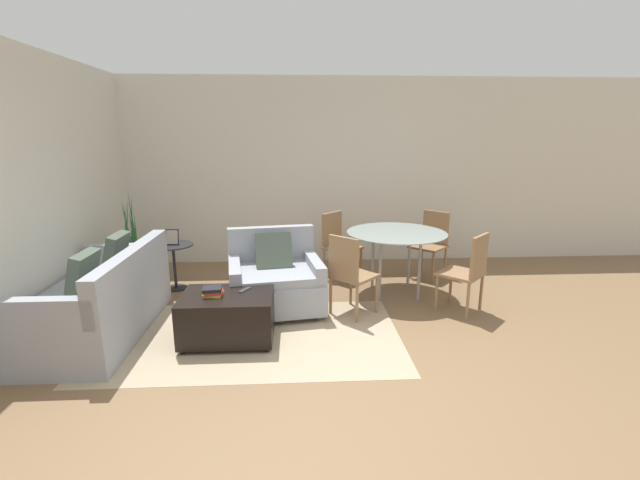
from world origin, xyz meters
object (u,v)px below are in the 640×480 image
(dining_chair_far_right, at_px, (432,240))
(picture_frame, at_px, (172,237))
(couch, at_px, (99,304))
(ottoman, at_px, (228,315))
(tv_remote_primary, at_px, (245,290))
(dining_chair_near_left, at_px, (349,270))
(dining_table, at_px, (396,238))
(side_table, at_px, (174,258))
(potted_plant, at_px, (134,264))
(book_stack, at_px, (213,291))
(armchair, at_px, (275,280))
(dining_chair_far_left, at_px, (338,241))
(dining_chair_near_right, at_px, (469,268))

(dining_chair_far_right, bearing_deg, picture_frame, -174.16)
(couch, height_order, ottoman, couch)
(tv_remote_primary, distance_m, dining_chair_near_left, 1.14)
(dining_table, bearing_deg, side_table, 173.74)
(dining_table, distance_m, dining_chair_far_right, 0.94)
(couch, distance_m, dining_chair_far_right, 4.13)
(potted_plant, distance_m, dining_table, 3.34)
(book_stack, bearing_deg, armchair, 54.57)
(side_table, relative_size, dining_chair_far_left, 0.65)
(potted_plant, height_order, dining_chair_near_left, potted_plant)
(dining_chair_near_right, distance_m, dining_chair_far_left, 1.84)
(armchair, height_order, dining_chair_far_right, dining_chair_far_right)
(dining_chair_near_left, distance_m, dining_chair_far_right, 1.84)
(dining_chair_near_left, height_order, dining_chair_near_right, same)
(armchair, relative_size, picture_frame, 5.76)
(couch, bearing_deg, dining_table, 16.53)
(tv_remote_primary, bearing_deg, armchair, 67.68)
(potted_plant, xyz_separation_m, side_table, (0.53, -0.09, 0.11))
(side_table, distance_m, dining_chair_far_left, 2.14)
(book_stack, xyz_separation_m, tv_remote_primary, (0.28, 0.12, -0.04))
(potted_plant, distance_m, side_table, 0.55)
(picture_frame, bearing_deg, dining_chair_near_left, -24.36)
(dining_table, distance_m, dining_chair_far_left, 0.94)
(ottoman, distance_m, picture_frame, 1.75)
(picture_frame, bearing_deg, tv_remote_primary, -52.26)
(tv_remote_primary, height_order, picture_frame, picture_frame)
(book_stack, bearing_deg, tv_remote_primary, 23.81)
(ottoman, relative_size, dining_chair_far_left, 0.95)
(side_table, xyz_separation_m, dining_chair_far_left, (2.11, 0.35, 0.10))
(armchair, bearing_deg, ottoman, -119.39)
(dining_chair_near_left, bearing_deg, dining_chair_far_right, 45.00)
(picture_frame, bearing_deg, side_table, 90.00)
(dining_chair_far_left, bearing_deg, side_table, -170.60)
(dining_chair_near_right, bearing_deg, potted_plant, 165.17)
(potted_plant, height_order, dining_chair_near_right, potted_plant)
(dining_chair_far_left, bearing_deg, potted_plant, -174.39)
(book_stack, relative_size, potted_plant, 0.15)
(dining_chair_far_left, bearing_deg, book_stack, -126.47)
(ottoman, bearing_deg, side_table, 121.49)
(tv_remote_primary, distance_m, potted_plant, 2.14)
(ottoman, distance_m, dining_table, 2.24)
(ottoman, height_order, book_stack, book_stack)
(picture_frame, height_order, dining_table, picture_frame)
(dining_chair_near_left, bearing_deg, tv_remote_primary, -159.79)
(armchair, height_order, ottoman, armchair)
(potted_plant, distance_m, picture_frame, 0.66)
(picture_frame, distance_m, dining_chair_far_left, 2.14)
(armchair, xyz_separation_m, book_stack, (-0.54, -0.76, 0.16))
(armchair, height_order, dining_chair_near_right, dining_chair_near_right)
(potted_plant, height_order, picture_frame, potted_plant)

